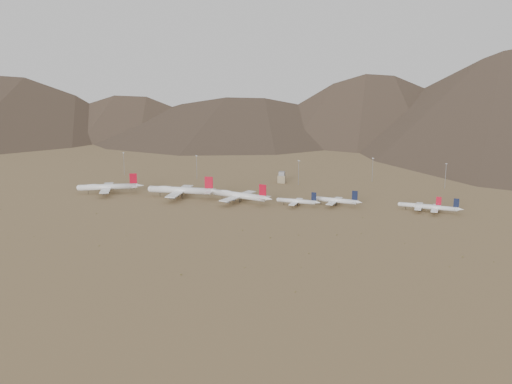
% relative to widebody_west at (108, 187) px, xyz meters
% --- Properties ---
extents(ground, '(3000.00, 3000.00, 0.00)m').
position_rel_widebody_west_xyz_m(ground, '(124.59, -32.21, -6.54)').
color(ground, '#97754E').
rests_on(ground, ground).
extents(mountain_ridge, '(4400.00, 1000.00, 300.00)m').
position_rel_widebody_west_xyz_m(mountain_ridge, '(124.59, 867.79, 143.46)').
color(mountain_ridge, '#4A392C').
rests_on(mountain_ridge, ground).
extents(widebody_west, '(60.56, 48.50, 18.96)m').
position_rel_widebody_west_xyz_m(widebody_west, '(0.00, 0.00, 0.00)').
color(widebody_west, white).
rests_on(widebody_west, ground).
extents(widebody_centre, '(71.02, 54.40, 21.08)m').
position_rel_widebody_west_xyz_m(widebody_centre, '(75.36, -2.17, 0.73)').
color(widebody_centre, white).
rests_on(widebody_centre, ground).
extents(widebody_east, '(61.81, 49.17, 19.05)m').
position_rel_widebody_west_xyz_m(widebody_east, '(132.97, -8.02, 0.03)').
color(widebody_east, white).
rests_on(widebody_east, ground).
extents(narrowbody_a, '(40.30, 29.19, 13.33)m').
position_rel_widebody_west_xyz_m(narrowbody_a, '(186.38, -10.08, -2.21)').
color(narrowbody_a, white).
rests_on(narrowbody_a, ground).
extents(narrowbody_b, '(44.76, 32.77, 14.93)m').
position_rel_widebody_west_xyz_m(narrowbody_b, '(219.57, -1.82, -1.69)').
color(narrowbody_b, white).
rests_on(narrowbody_b, ground).
extents(narrowbody_c, '(39.56, 28.65, 13.08)m').
position_rel_widebody_west_xyz_m(narrowbody_c, '(291.09, -3.30, -2.29)').
color(narrowbody_c, white).
rests_on(narrowbody_c, ground).
extents(narrowbody_d, '(40.67, 29.58, 13.48)m').
position_rel_widebody_west_xyz_m(narrowbody_d, '(304.24, -7.95, -2.16)').
color(narrowbody_d, white).
rests_on(narrowbody_d, ground).
extents(control_tower, '(8.00, 8.00, 12.00)m').
position_rel_widebody_west_xyz_m(control_tower, '(154.59, 87.79, -1.22)').
color(control_tower, gray).
rests_on(control_tower, ground).
extents(mast_far_west, '(2.00, 0.60, 25.70)m').
position_rel_widebody_west_xyz_m(mast_far_west, '(-27.46, 93.05, 7.67)').
color(mast_far_west, gray).
rests_on(mast_far_west, ground).
extents(mast_west, '(2.00, 0.60, 25.70)m').
position_rel_widebody_west_xyz_m(mast_west, '(60.00, 89.25, 7.67)').
color(mast_west, gray).
rests_on(mast_west, ground).
extents(mast_centre, '(2.00, 0.60, 25.70)m').
position_rel_widebody_west_xyz_m(mast_centre, '(173.18, 81.43, 7.67)').
color(mast_centre, gray).
rests_on(mast_centre, ground).
extents(mast_east, '(2.00, 0.60, 25.70)m').
position_rel_widebody_west_xyz_m(mast_east, '(247.43, 115.08, 7.67)').
color(mast_east, gray).
rests_on(mast_east, ground).
extents(mast_far_east, '(2.00, 0.60, 25.70)m').
position_rel_widebody_west_xyz_m(mast_far_east, '(319.64, 95.11, 7.67)').
color(mast_far_east, gray).
rests_on(mast_far_east, ground).
extents(desert_scrub, '(439.79, 167.18, 0.88)m').
position_rel_widebody_west_xyz_m(desert_scrub, '(168.66, -121.94, -6.23)').
color(desert_scrub, olive).
rests_on(desert_scrub, ground).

